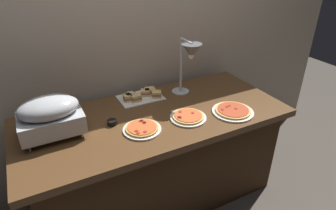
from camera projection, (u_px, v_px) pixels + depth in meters
name	position (u px, v px, depth m)	size (l,w,h in m)	color
ground_plane	(157.00, 192.00, 2.41)	(8.00, 8.00, 0.00)	#4C443D
back_wall	(126.00, 36.00, 2.22)	(4.40, 0.04, 2.40)	#B7A893
buffet_table	(156.00, 156.00, 2.23)	(1.90, 0.84, 0.76)	brown
chafing_dish	(50.00, 115.00, 1.75)	(0.38, 0.26, 0.27)	#B7BABF
heat_lamp	(189.00, 56.00, 2.10)	(0.15, 0.29, 0.45)	#B7BABF
pizza_plate_front	(233.00, 111.00, 2.07)	(0.30, 0.30, 0.03)	white
pizza_plate_center	(142.00, 129.00, 1.86)	(0.25, 0.25, 0.03)	white
pizza_plate_raised_stand	(188.00, 117.00, 1.99)	(0.25, 0.25, 0.03)	white
sandwich_platter	(141.00, 96.00, 2.25)	(0.34, 0.23, 0.06)	white
sauce_cup_near	(112.00, 122.00, 1.92)	(0.06, 0.06, 0.03)	black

